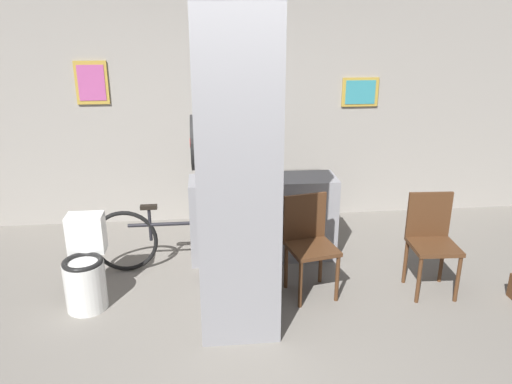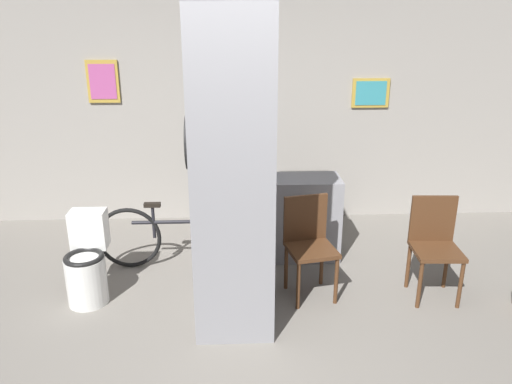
% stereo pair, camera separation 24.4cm
% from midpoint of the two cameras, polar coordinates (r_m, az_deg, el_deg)
% --- Properties ---
extents(ground_plane, '(14.00, 14.00, 0.00)m').
position_cam_midpoint_polar(ground_plane, '(4.06, 1.28, -16.95)').
color(ground_plane, slate).
extents(wall_back, '(8.00, 0.09, 2.60)m').
position_cam_midpoint_polar(wall_back, '(5.99, -0.29, 8.87)').
color(wall_back, gray).
rests_on(wall_back, ground_plane).
extents(pillar_center, '(0.64, 0.91, 2.60)m').
position_cam_midpoint_polar(pillar_center, '(3.87, -0.90, 2.85)').
color(pillar_center, gray).
rests_on(pillar_center, ground_plane).
extents(counter_shelf, '(1.49, 0.44, 0.87)m').
position_cam_midpoint_polar(counter_shelf, '(5.17, 2.58, -3.01)').
color(counter_shelf, gray).
rests_on(counter_shelf, ground_plane).
extents(toilet, '(0.35, 0.51, 0.78)m').
position_cam_midpoint_polar(toilet, '(4.65, -17.31, -7.95)').
color(toilet, silver).
rests_on(toilet, ground_plane).
extents(chair_near_pillar, '(0.48, 0.48, 0.91)m').
position_cam_midpoint_polar(chair_near_pillar, '(4.51, 7.62, -5.63)').
color(chair_near_pillar, '#4C2D19').
rests_on(chair_near_pillar, ground_plane).
extents(chair_by_doorway, '(0.42, 0.42, 0.91)m').
position_cam_midpoint_polar(chair_by_doorway, '(4.77, 21.13, -5.41)').
color(chair_by_doorway, '#4C2D19').
rests_on(chair_by_doorway, ground_plane).
extents(bicycle, '(1.65, 0.42, 0.69)m').
position_cam_midpoint_polar(bicycle, '(5.03, -7.27, -5.00)').
color(bicycle, black).
rests_on(bicycle, ground_plane).
extents(bottle_tall, '(0.08, 0.08, 0.29)m').
position_cam_midpoint_polar(bottle_tall, '(5.01, 2.87, 2.82)').
color(bottle_tall, '#19598C').
rests_on(bottle_tall, counter_shelf).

